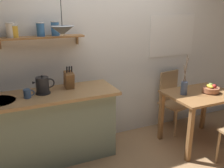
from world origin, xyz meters
name	(u,v)px	position (x,y,z in m)	size (l,w,h in m)	color
ground_plane	(126,155)	(0.00, 0.00, 0.00)	(14.00, 14.00, 0.00)	#A87F56
back_wall	(120,48)	(0.20, 0.65, 1.35)	(6.80, 0.11, 2.70)	white
kitchen_counter	(44,128)	(-1.00, 0.32, 0.47)	(1.83, 0.63, 0.92)	gray
wall_shelf	(34,33)	(-1.00, 0.49, 1.63)	(1.02, 0.20, 0.30)	#9E6B3D
dining_table	(200,102)	(1.08, -0.13, 0.64)	(0.92, 0.72, 0.77)	#9E6B3D
dining_chair_far	(173,98)	(1.05, 0.42, 0.52)	(0.50, 0.48, 0.94)	tan
fruit_bowl	(211,89)	(1.22, -0.17, 0.83)	(0.23, 0.23, 0.13)	#BC704C
twig_vase	(184,87)	(0.83, -0.07, 0.87)	(0.09, 0.09, 0.54)	#475675
electric_kettle	(43,85)	(-0.97, 0.33, 1.02)	(0.26, 0.18, 0.23)	black
knife_block	(69,80)	(-0.64, 0.39, 1.04)	(0.11, 0.19, 0.30)	brown
coffee_mug_by_sink	(27,94)	(-1.16, 0.25, 0.97)	(0.12, 0.08, 0.10)	#3D5B89
pendant_lamp	(62,31)	(-0.73, 0.20, 1.67)	(0.27, 0.27, 0.51)	black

